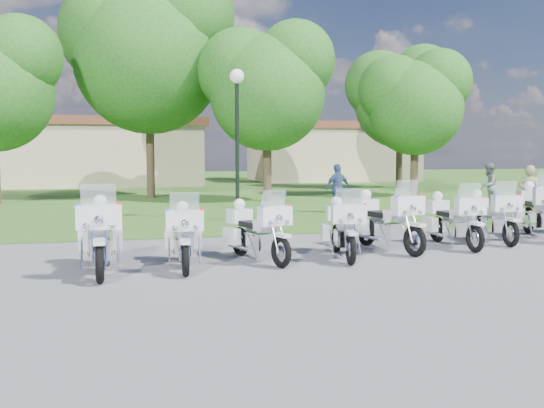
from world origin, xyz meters
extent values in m
plane|color=#59595E|center=(0.00, 0.00, 0.00)|extent=(100.00, 100.00, 0.00)
cube|color=#2A581B|center=(0.00, 27.00, 0.00)|extent=(100.00, 48.00, 0.01)
torus|color=black|center=(-4.11, -1.73, 0.33)|extent=(0.14, 0.67, 0.67)
torus|color=black|center=(-4.15, -0.04, 0.33)|extent=(0.14, 0.67, 0.67)
cube|color=silver|center=(-4.11, -1.75, 0.68)|extent=(0.19, 0.44, 0.07)
cube|color=silver|center=(-4.12, -1.50, 1.04)|extent=(0.72, 0.25, 0.40)
cube|color=silver|center=(-4.12, -1.44, 1.39)|extent=(0.56, 0.13, 0.37)
sphere|color=red|center=(-3.80, -1.56, 1.23)|extent=(0.09, 0.09, 0.09)
sphere|color=#1426E5|center=(-4.43, -1.57, 1.23)|extent=(0.09, 0.09, 0.09)
cube|color=silver|center=(-4.13, -0.87, 0.45)|extent=(0.35, 0.56, 0.34)
cube|color=silver|center=(-4.12, -1.11, 0.80)|extent=(0.33, 0.52, 0.22)
cube|color=black|center=(-4.13, -0.57, 0.78)|extent=(0.35, 0.62, 0.12)
cube|color=silver|center=(-3.84, -0.19, 0.50)|extent=(0.19, 0.52, 0.36)
cube|color=silver|center=(-4.44, -0.20, 0.50)|extent=(0.19, 0.52, 0.36)
cube|color=silver|center=(-4.15, -0.01, 0.92)|extent=(0.49, 0.41, 0.32)
sphere|color=silver|center=(-4.15, -0.01, 1.17)|extent=(0.26, 0.26, 0.26)
torus|color=black|center=(-2.73, -1.53, 0.29)|extent=(0.16, 0.60, 0.59)
torus|color=black|center=(-2.63, -0.03, 0.29)|extent=(0.16, 0.60, 0.59)
cube|color=silver|center=(-2.73, -1.55, 0.60)|extent=(0.19, 0.40, 0.06)
cube|color=silver|center=(-2.72, -1.33, 0.93)|extent=(0.65, 0.26, 0.35)
cube|color=silver|center=(-2.72, -1.28, 1.24)|extent=(0.50, 0.14, 0.33)
sphere|color=red|center=(-2.44, -1.40, 1.10)|extent=(0.08, 0.08, 0.08)
sphere|color=#1426E5|center=(-3.01, -1.37, 1.10)|extent=(0.08, 0.08, 0.08)
cube|color=silver|center=(-2.68, -0.77, 0.40)|extent=(0.33, 0.51, 0.30)
cube|color=silver|center=(-2.70, -0.98, 0.71)|extent=(0.31, 0.48, 0.19)
cube|color=black|center=(-2.66, -0.50, 0.69)|extent=(0.34, 0.57, 0.11)
cube|color=silver|center=(-2.38, -0.18, 0.44)|extent=(0.19, 0.47, 0.32)
cube|color=silver|center=(-2.90, -0.15, 0.44)|extent=(0.19, 0.47, 0.32)
cube|color=silver|center=(-2.63, -0.01, 0.81)|extent=(0.45, 0.38, 0.28)
sphere|color=silver|center=(-2.63, -0.01, 1.04)|extent=(0.23, 0.23, 0.23)
torus|color=black|center=(-0.98, -1.17, 0.29)|extent=(0.30, 0.60, 0.59)
torus|color=black|center=(-1.46, 0.25, 0.29)|extent=(0.30, 0.60, 0.59)
cube|color=silver|center=(-0.97, -1.18, 0.60)|extent=(0.27, 0.42, 0.06)
cube|color=silver|center=(-1.04, -0.97, 0.93)|extent=(0.67, 0.40, 0.35)
cube|color=silver|center=(-1.06, -0.92, 1.23)|extent=(0.50, 0.26, 0.33)
sphere|color=red|center=(-0.76, -0.93, 1.09)|extent=(0.08, 0.08, 0.08)
sphere|color=#1426E5|center=(-1.30, -1.12, 1.09)|extent=(0.08, 0.08, 0.08)
cube|color=silver|center=(-1.23, -0.44, 0.40)|extent=(0.44, 0.56, 0.30)
cube|color=silver|center=(-1.16, -0.64, 0.71)|extent=(0.41, 0.52, 0.19)
cube|color=black|center=(-1.31, -0.19, 0.69)|extent=(0.46, 0.61, 0.11)
cube|color=silver|center=(-1.17, 0.21, 0.44)|extent=(0.30, 0.49, 0.32)
cube|color=silver|center=(-1.67, 0.04, 0.44)|extent=(0.30, 0.49, 0.32)
cube|color=silver|center=(-1.47, 0.28, 0.81)|extent=(0.51, 0.47, 0.28)
sphere|color=silver|center=(-1.47, 0.28, 1.04)|extent=(0.23, 0.23, 0.23)
torus|color=black|center=(0.34, -1.23, 0.29)|extent=(0.22, 0.61, 0.60)
torus|color=black|center=(0.60, 0.26, 0.29)|extent=(0.22, 0.61, 0.60)
cube|color=silver|center=(0.34, -1.24, 0.60)|extent=(0.22, 0.41, 0.06)
cube|color=silver|center=(0.37, -1.03, 0.93)|extent=(0.67, 0.32, 0.36)
cube|color=silver|center=(0.38, -0.97, 1.24)|extent=(0.51, 0.19, 0.33)
sphere|color=red|center=(0.64, -1.13, 1.10)|extent=(0.08, 0.08, 0.08)
sphere|color=#1426E5|center=(0.08, -1.03, 1.10)|extent=(0.08, 0.08, 0.08)
cube|color=silver|center=(0.47, -0.47, 0.40)|extent=(0.38, 0.54, 0.30)
cube|color=silver|center=(0.43, -0.68, 0.71)|extent=(0.36, 0.50, 0.20)
cube|color=black|center=(0.52, -0.20, 0.69)|extent=(0.39, 0.59, 0.11)
cube|color=silver|center=(0.84, 0.08, 0.44)|extent=(0.24, 0.48, 0.32)
cube|color=silver|center=(0.31, 0.17, 0.44)|extent=(0.24, 0.48, 0.32)
cube|color=silver|center=(0.60, 0.29, 0.82)|extent=(0.48, 0.42, 0.28)
sphere|color=silver|center=(0.60, 0.29, 1.05)|extent=(0.23, 0.23, 0.23)
torus|color=black|center=(1.90, -0.70, 0.32)|extent=(0.27, 0.66, 0.65)
torus|color=black|center=(1.53, 0.90, 0.32)|extent=(0.27, 0.66, 0.65)
cube|color=silver|center=(1.90, -0.72, 0.65)|extent=(0.27, 0.45, 0.07)
cube|color=silver|center=(1.85, -0.48, 1.01)|extent=(0.73, 0.38, 0.39)
cube|color=silver|center=(1.84, -0.43, 1.35)|extent=(0.55, 0.24, 0.36)
sphere|color=red|center=(2.16, -0.47, 1.19)|extent=(0.09, 0.09, 0.09)
sphere|color=#1426E5|center=(1.56, -0.61, 1.19)|extent=(0.09, 0.09, 0.09)
cube|color=silver|center=(1.71, 0.12, 0.43)|extent=(0.44, 0.60, 0.33)
cube|color=silver|center=(1.76, -0.11, 0.77)|extent=(0.41, 0.56, 0.21)
cube|color=black|center=(1.64, 0.40, 0.75)|extent=(0.45, 0.66, 0.12)
cube|color=silver|center=(1.84, 0.82, 0.48)|extent=(0.28, 0.53, 0.35)
cube|color=silver|center=(1.28, 0.69, 0.48)|extent=(0.28, 0.53, 0.35)
cube|color=silver|center=(1.52, 0.93, 0.89)|extent=(0.54, 0.48, 0.31)
sphere|color=silver|center=(1.52, 0.93, 1.14)|extent=(0.25, 0.25, 0.25)
torus|color=black|center=(3.36, -0.53, 0.30)|extent=(0.12, 0.61, 0.60)
torus|color=black|center=(3.34, 1.00, 0.30)|extent=(0.12, 0.61, 0.60)
cube|color=silver|center=(3.36, -0.55, 0.61)|extent=(0.17, 0.40, 0.06)
cube|color=silver|center=(3.35, -0.33, 0.95)|extent=(0.65, 0.22, 0.36)
cube|color=silver|center=(3.35, -0.27, 1.26)|extent=(0.51, 0.11, 0.34)
sphere|color=red|center=(3.64, -0.38, 1.12)|extent=(0.08, 0.08, 0.08)
sphere|color=#1426E5|center=(3.07, -0.38, 1.12)|extent=(0.08, 0.08, 0.08)
cube|color=silver|center=(3.35, 0.25, 0.41)|extent=(0.31, 0.51, 0.31)
cube|color=silver|center=(3.35, 0.03, 0.72)|extent=(0.29, 0.47, 0.20)
cube|color=black|center=(3.35, 0.52, 0.70)|extent=(0.31, 0.56, 0.11)
cube|color=silver|center=(3.61, 0.87, 0.45)|extent=(0.17, 0.47, 0.32)
cube|color=silver|center=(3.07, 0.86, 0.45)|extent=(0.17, 0.47, 0.32)
cube|color=silver|center=(3.34, 1.03, 0.83)|extent=(0.44, 0.36, 0.29)
sphere|color=silver|center=(3.34, 1.03, 1.06)|extent=(0.23, 0.23, 0.23)
torus|color=black|center=(4.52, -0.09, 0.30)|extent=(0.17, 0.61, 0.61)
torus|color=black|center=(4.65, 1.44, 0.30)|extent=(0.17, 0.61, 0.61)
cube|color=silver|center=(4.52, -0.11, 0.61)|extent=(0.20, 0.41, 0.06)
cube|color=silver|center=(4.54, 0.12, 0.95)|extent=(0.67, 0.27, 0.36)
cube|color=silver|center=(4.54, 0.17, 1.26)|extent=(0.51, 0.15, 0.34)
sphere|color=red|center=(4.82, 0.04, 1.12)|extent=(0.08, 0.08, 0.08)
sphere|color=#1426E5|center=(4.25, 0.09, 1.12)|extent=(0.08, 0.08, 0.08)
cube|color=silver|center=(4.59, 0.69, 0.41)|extent=(0.35, 0.53, 0.31)
cube|color=silver|center=(4.57, 0.48, 0.72)|extent=(0.33, 0.49, 0.20)
cube|color=black|center=(4.61, 0.96, 0.70)|extent=(0.35, 0.58, 0.11)
cube|color=silver|center=(4.91, 1.28, 0.45)|extent=(0.20, 0.48, 0.33)
cube|color=silver|center=(4.37, 1.33, 0.45)|extent=(0.20, 0.48, 0.33)
cube|color=silver|center=(4.65, 1.47, 0.83)|extent=(0.46, 0.40, 0.29)
sphere|color=silver|center=(4.65, 1.47, 1.07)|extent=(0.23, 0.23, 0.23)
torus|color=black|center=(6.33, 1.74, 0.34)|extent=(0.35, 0.69, 0.69)
sphere|color=#1426E5|center=(5.50, 0.37, 1.27)|extent=(0.09, 0.09, 0.09)
cube|color=silver|center=(6.05, 0.94, 0.46)|extent=(0.52, 0.66, 0.35)
cube|color=silver|center=(5.97, 0.70, 0.82)|extent=(0.49, 0.61, 0.23)
cube|color=black|center=(6.15, 1.23, 0.80)|extent=(0.54, 0.72, 0.12)
cube|color=silver|center=(6.57, 1.49, 0.51)|extent=(0.35, 0.57, 0.37)
cube|color=silver|center=(5.99, 1.70, 0.51)|extent=(0.35, 0.57, 0.37)
cube|color=silver|center=(6.34, 1.77, 0.94)|extent=(0.60, 0.55, 0.33)
sphere|color=silver|center=(6.34, 1.77, 1.21)|extent=(0.27, 0.27, 0.27)
cylinder|color=black|center=(-0.32, 6.57, 2.10)|extent=(0.12, 0.12, 4.19)
sphere|color=white|center=(-0.32, 6.57, 4.35)|extent=(0.44, 0.44, 0.44)
sphere|color=#224F16|center=(-7.47, 13.80, 5.74)|extent=(3.24, 3.24, 3.24)
cylinder|color=#38281C|center=(-2.49, 16.14, 2.24)|extent=(0.36, 0.36, 4.49)
sphere|color=#224F16|center=(-2.49, 16.14, 6.12)|extent=(6.53, 6.53, 6.53)
sphere|color=#224F16|center=(-3.92, 16.65, 7.35)|extent=(4.90, 4.90, 4.90)
sphere|color=#224F16|center=(-0.96, 15.73, 7.96)|extent=(4.49, 4.49, 4.49)
cylinder|color=#38281C|center=(2.20, 13.16, 1.65)|extent=(0.36, 0.36, 3.31)
sphere|color=#224F16|center=(2.20, 13.16, 4.51)|extent=(4.81, 4.81, 4.81)
sphere|color=#224F16|center=(1.14, 13.54, 5.41)|extent=(3.61, 3.61, 3.61)
sphere|color=#224F16|center=(3.32, 12.86, 5.86)|extent=(3.31, 3.31, 3.31)
cylinder|color=#38281C|center=(9.49, 14.20, 1.50)|extent=(0.36, 0.36, 2.99)
sphere|color=#224F16|center=(9.49, 14.20, 4.08)|extent=(4.36, 4.36, 4.36)
sphere|color=#224F16|center=(8.54, 14.54, 4.90)|extent=(3.27, 3.27, 3.27)
sphere|color=#224F16|center=(10.51, 13.93, 5.31)|extent=(2.99, 2.99, 2.99)
cylinder|color=#38281C|center=(11.74, 20.45, 1.79)|extent=(0.36, 0.36, 3.58)
sphere|color=#224F16|center=(11.74, 20.45, 4.88)|extent=(5.21, 5.21, 5.21)
sphere|color=#224F16|center=(10.60, 20.86, 5.86)|extent=(3.91, 3.91, 3.91)
sphere|color=#224F16|center=(12.96, 20.13, 6.35)|extent=(3.58, 3.58, 3.58)
cube|color=tan|center=(-6.00, 28.00, 1.80)|extent=(14.00, 8.00, 3.60)
cube|color=brown|center=(-6.00, 28.00, 3.85)|extent=(14.56, 8.32, 0.50)
cube|color=tan|center=(11.00, 30.00, 1.80)|extent=(11.00, 7.00, 3.60)
cube|color=brown|center=(11.00, 30.00, 3.85)|extent=(11.44, 7.28, 0.50)
imported|color=#938E63|center=(7.64, 3.50, 0.85)|extent=(0.73, 0.72, 1.70)
imported|color=slate|center=(9.21, 7.84, 0.83)|extent=(1.02, 0.98, 1.66)
imported|color=#354B7F|center=(3.40, 7.85, 0.83)|extent=(1.05, 0.63, 1.66)
camera|label=1|loc=(-3.74, -11.61, 2.10)|focal=40.00mm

